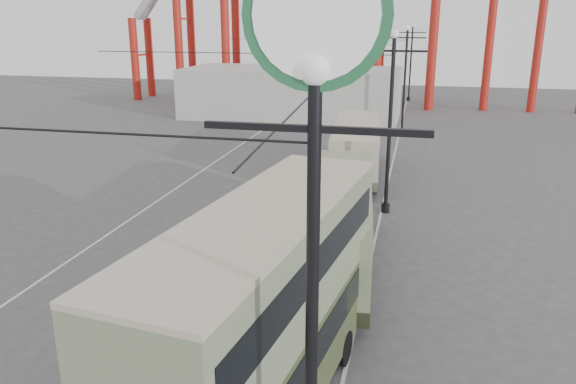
% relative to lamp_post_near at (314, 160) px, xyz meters
% --- Properties ---
extents(road_markings, '(12.52, 120.00, 0.01)m').
position_rel_lamp_post_near_xyz_m(road_markings, '(-6.46, 22.70, -7.86)').
color(road_markings, silver).
rests_on(road_markings, ground).
extents(lamp_post_near, '(3.20, 0.44, 10.80)m').
position_rel_lamp_post_near_xyz_m(lamp_post_near, '(0.00, 0.00, 0.00)').
color(lamp_post_near, black).
rests_on(lamp_post_near, ground).
extents(lamp_post_mid, '(3.20, 0.44, 9.32)m').
position_rel_lamp_post_near_xyz_m(lamp_post_mid, '(0.00, 21.00, -3.18)').
color(lamp_post_mid, black).
rests_on(lamp_post_mid, ground).
extents(lamp_post_far, '(3.20, 0.44, 9.32)m').
position_rel_lamp_post_near_xyz_m(lamp_post_far, '(0.00, 43.00, -3.18)').
color(lamp_post_far, black).
rests_on(lamp_post_far, ground).
extents(lamp_post_distant, '(3.20, 0.44, 9.32)m').
position_rel_lamp_post_near_xyz_m(lamp_post_distant, '(0.00, 65.00, -3.18)').
color(lamp_post_distant, black).
rests_on(lamp_post_distant, ground).
extents(fairground_shed, '(22.00, 10.00, 5.00)m').
position_rel_lamp_post_near_xyz_m(fairground_shed, '(-11.60, 50.00, -5.36)').
color(fairground_shed, '#B0B0AA').
rests_on(fairground_shed, ground).
extents(double_decker_bus, '(4.03, 10.74, 5.63)m').
position_rel_lamp_post_near_xyz_m(double_decker_bus, '(-1.89, 4.13, -4.71)').
color(double_decker_bus, '#3E4827').
rests_on(double_decker_bus, ground).
extents(single_decker_green, '(3.98, 12.44, 3.46)m').
position_rel_lamp_post_near_xyz_m(single_decker_green, '(-1.63, 13.87, -5.91)').
color(single_decker_green, gray).
rests_on(single_decker_green, ground).
extents(single_decker_cream, '(3.68, 11.25, 3.44)m').
position_rel_lamp_post_near_xyz_m(single_decker_cream, '(-2.36, 27.85, -5.92)').
color(single_decker_cream, '#BDB198').
rests_on(single_decker_cream, ground).
extents(pedestrian, '(0.60, 0.41, 1.61)m').
position_rel_lamp_post_near_xyz_m(pedestrian, '(-4.17, 7.64, -7.06)').
color(pedestrian, black).
rests_on(pedestrian, ground).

